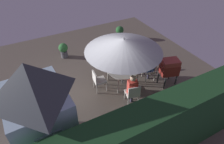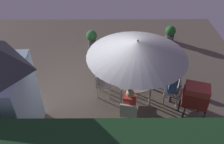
# 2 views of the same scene
# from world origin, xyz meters

# --- Properties ---
(ground_plane) EXTENTS (11.00, 11.00, 0.00)m
(ground_plane) POSITION_xyz_m (0.00, 0.00, 0.00)
(ground_plane) COLOR brown
(hedge_backdrop) EXTENTS (6.04, 0.76, 2.18)m
(hedge_backdrop) POSITION_xyz_m (0.00, 3.50, 1.09)
(hedge_backdrop) COLOR #193D1E
(hedge_backdrop) RESTS_ON ground
(garden_shed) EXTENTS (1.60, 1.89, 3.21)m
(garden_shed) POSITION_xyz_m (2.32, 1.94, 1.64)
(garden_shed) COLOR #9EBCD1
(garden_shed) RESTS_ON ground
(patio_table) EXTENTS (1.27, 1.27, 0.73)m
(patio_table) POSITION_xyz_m (-1.12, 0.28, 0.67)
(patio_table) COLOR #B2ADA3
(patio_table) RESTS_ON ground
(patio_umbrella) EXTENTS (2.96, 2.96, 2.16)m
(patio_umbrella) POSITION_xyz_m (-1.12, 0.28, 1.86)
(patio_umbrella) COLOR #4C4C51
(patio_umbrella) RESTS_ON ground
(bbq_grill) EXTENTS (0.82, 0.68, 1.20)m
(bbq_grill) POSITION_xyz_m (-2.75, 1.18, 0.85)
(bbq_grill) COLOR maroon
(bbq_grill) RESTS_ON ground
(chair_near_shed) EXTENTS (0.55, 0.55, 0.90)m
(chair_near_shed) POSITION_xyz_m (-0.86, 1.46, 0.52)
(chair_near_shed) COLOR silver
(chair_near_shed) RESTS_ON ground
(chair_far_side) EXTENTS (0.56, 0.55, 0.90)m
(chair_far_side) POSITION_xyz_m (-2.35, 0.56, 0.52)
(chair_far_side) COLOR silver
(chair_far_side) RESTS_ON ground
(chair_toward_hedge) EXTENTS (0.54, 0.54, 0.90)m
(chair_toward_hedge) POSITION_xyz_m (-1.32, -0.78, 0.52)
(chair_toward_hedge) COLOR silver
(chair_toward_hedge) RESTS_ON ground
(chair_toward_house) EXTENTS (0.51, 0.50, 0.90)m
(chair_toward_house) POSITION_xyz_m (-0.05, 0.17, 0.52)
(chair_toward_house) COLOR silver
(chair_toward_house) RESTS_ON ground
(potted_plant_by_shed) EXTENTS (0.45, 0.45, 0.75)m
(potted_plant_by_shed) POSITION_xyz_m (-2.99, -3.24, 0.40)
(potted_plant_by_shed) COLOR #4C4C51
(potted_plant_by_shed) RESTS_ON ground
(potted_plant_by_grill) EXTENTS (0.45, 0.45, 0.76)m
(potted_plant_by_grill) POSITION_xyz_m (0.45, -2.82, 0.43)
(potted_plant_by_grill) COLOR #4C4C51
(potted_plant_by_grill) RESTS_ON ground
(person_in_red) EXTENTS (0.38, 0.31, 1.26)m
(person_in_red) POSITION_xyz_m (-0.88, 1.38, 0.78)
(person_in_red) COLOR #CC3D33
(person_in_red) RESTS_ON ground
(person_in_blue) EXTENTS (0.31, 0.39, 1.26)m
(person_in_blue) POSITION_xyz_m (-2.27, 0.54, 0.78)
(person_in_blue) COLOR #3866B2
(person_in_blue) RESTS_ON ground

